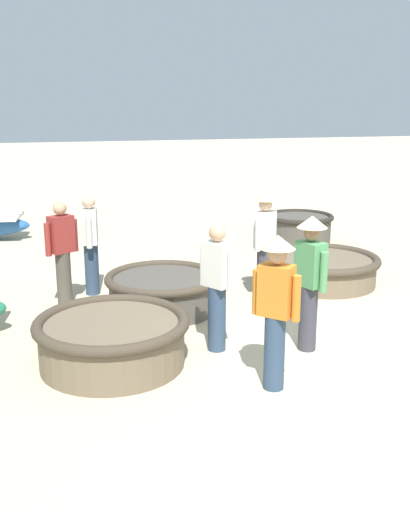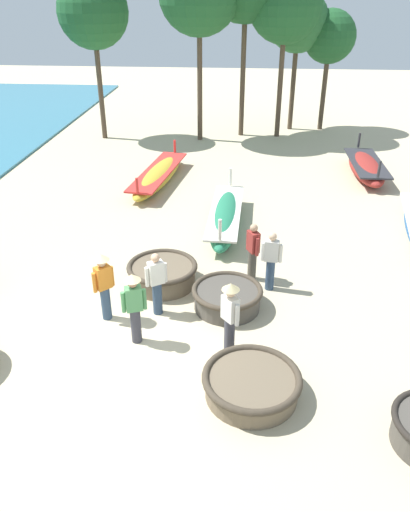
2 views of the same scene
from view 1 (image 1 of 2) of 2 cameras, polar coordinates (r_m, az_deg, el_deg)
ground_plane at (r=7.40m, az=12.89°, el=-9.48°), size 80.00×80.00×0.00m
coracle_upturned at (r=8.73m, az=-4.04°, el=-3.27°), size 1.68×1.68×0.55m
coracle_beside_post at (r=10.16m, az=11.18°, el=-1.11°), size 1.86×1.86×0.49m
coracle_tilted at (r=13.18m, az=8.95°, el=2.80°), size 1.47×1.47×0.59m
coracle_weathered at (r=7.03m, az=-8.83°, el=-7.79°), size 1.80×1.80×0.58m
fisherman_standing_right at (r=6.21m, az=6.77°, el=-4.44°), size 0.40×0.40×1.67m
fisherman_with_hat at (r=9.09m, az=5.70°, el=1.73°), size 0.39×0.42×1.67m
fisherman_by_coracle at (r=7.17m, az=1.15°, el=-2.74°), size 0.46×0.37×1.57m
fisherman_standing_left at (r=9.00m, az=-13.44°, el=0.47°), size 0.35×0.48×1.57m
fisherman_hauling at (r=9.46m, az=-10.85°, el=1.28°), size 0.52×0.27×1.57m
fisherman_crouching at (r=7.25m, az=9.96°, el=-1.75°), size 0.50×0.36×1.67m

